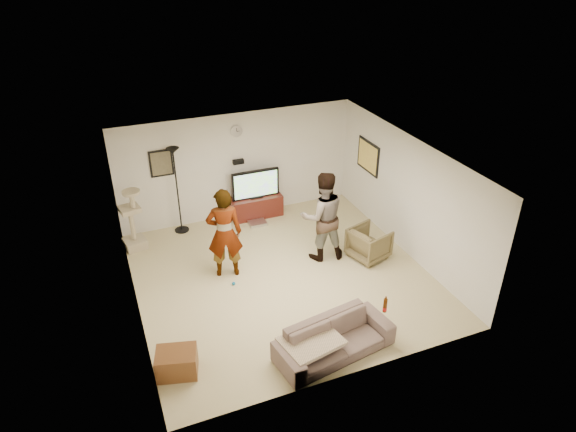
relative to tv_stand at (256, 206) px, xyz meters
name	(u,v)px	position (x,y,z in m)	size (l,w,h in m)	color
floor	(282,277)	(-0.33, -2.50, -0.26)	(5.50, 5.50, 0.02)	#BEAF89
ceiling	(281,158)	(-0.33, -2.50, 2.26)	(5.50, 5.50, 0.02)	silver
wall_back	(238,166)	(-0.33, 0.25, 1.00)	(5.50, 0.04, 2.50)	silver
wall_front	(353,311)	(-0.33, -5.25, 1.00)	(5.50, 0.04, 2.50)	silver
wall_left	(129,252)	(-3.08, -2.50, 1.00)	(0.04, 5.50, 2.50)	silver
wall_right	(408,196)	(2.42, -2.50, 1.00)	(0.04, 5.50, 2.50)	silver
wall_clock	(236,131)	(-0.33, 0.22, 1.85)	(0.26, 0.26, 0.04)	white
wall_speaker	(238,162)	(-0.33, 0.19, 1.13)	(0.25, 0.10, 0.10)	black
picture_back	(161,163)	(-2.03, 0.23, 1.35)	(0.42, 0.03, 0.52)	brown
picture_right	(368,157)	(2.40, -0.90, 1.25)	(0.03, 0.78, 0.62)	#ECC058
tv_stand	(256,206)	(0.00, 0.00, 0.00)	(1.22, 0.45, 0.51)	#431510
console_box	(257,223)	(-0.11, -0.40, -0.22)	(0.40, 0.30, 0.07)	#BCBCC2
tv	(255,184)	(0.00, 0.00, 0.59)	(1.13, 0.08, 0.67)	black
tv_screen	(256,185)	(0.00, -0.04, 0.59)	(1.04, 0.01, 0.59)	#85F530
floor_lamp	(177,191)	(-1.79, 0.00, 0.74)	(0.32, 0.32, 2.00)	black
cat_tree	(131,220)	(-2.86, -0.34, 0.43)	(0.44, 0.44, 1.37)	tan
person_left	(224,233)	(-1.30, -2.00, 0.68)	(0.68, 0.45, 1.86)	#969696
person_right	(323,216)	(0.69, -2.15, 0.70)	(0.92, 0.72, 1.90)	#2C5A7F
sofa	(334,339)	(-0.32, -4.75, 0.03)	(1.93, 0.76, 0.56)	brown
throw_blanket	(311,341)	(-0.72, -4.75, 0.13)	(0.90, 0.70, 0.06)	#C8B092
beer_bottle	(385,305)	(0.57, -4.75, 0.44)	(0.06, 0.06, 0.25)	#482004
armchair	(369,243)	(1.58, -2.54, 0.08)	(0.71, 0.73, 0.67)	brown
side_table	(177,363)	(-2.73, -4.23, -0.05)	(0.61, 0.46, 0.41)	brown
toy_ball	(234,283)	(-1.29, -2.42, -0.22)	(0.07, 0.07, 0.07)	#116193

